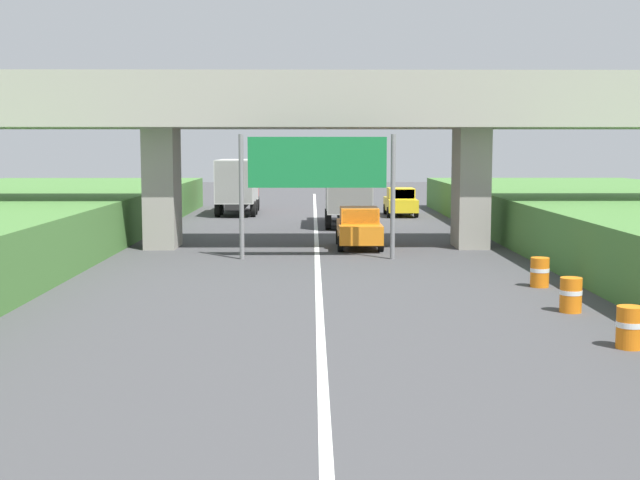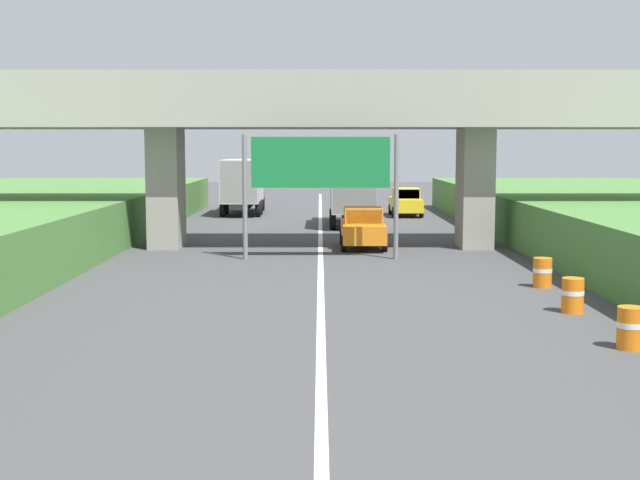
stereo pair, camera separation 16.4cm
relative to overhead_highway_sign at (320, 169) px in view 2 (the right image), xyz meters
name	(u,v)px [view 2 (the right image)]	position (x,y,z in m)	size (l,w,h in m)	color
lane_centre_stripe	(320,270)	(0.00, -2.98, -3.40)	(0.20, 94.51, 0.01)	white
overpass_bridge	(320,120)	(0.00, 3.83, 1.96)	(40.00, 4.80, 7.21)	#9E998E
overhead_highway_sign	(320,169)	(0.00, 0.00, 0.00)	(5.88, 0.18, 4.71)	slate
truck_red	(243,183)	(-4.85, 21.67, -1.47)	(2.44, 7.30, 3.44)	black
truck_white	(351,190)	(1.71, 13.75, -1.47)	(2.44, 7.30, 3.44)	black
car_orange	(362,228)	(1.77, 3.53, -2.55)	(1.86, 4.10, 1.72)	orange
car_yellow	(405,202)	(5.24, 20.05, -2.55)	(1.86, 4.10, 1.72)	gold
construction_barrel_2	(630,328)	(6.52, -14.35, -2.95)	(0.57, 0.57, 0.90)	orange
construction_barrel_3	(572,295)	(6.47, -10.41, -2.95)	(0.57, 0.57, 0.90)	orange
construction_barrel_4	(542,272)	(6.72, -6.47, -2.95)	(0.57, 0.57, 0.90)	orange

